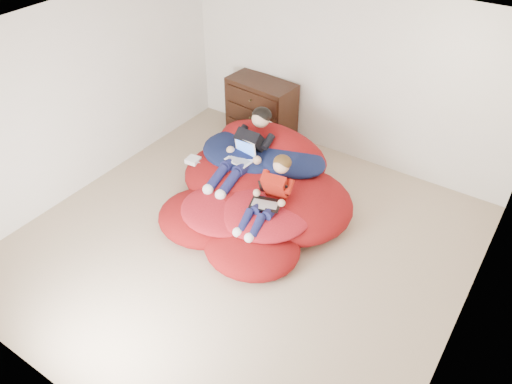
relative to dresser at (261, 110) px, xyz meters
The scene contains 9 objects.
room_shell 2.54m from the dresser, 61.57° to the right, with size 5.10×5.10×2.77m.
dresser is the anchor object (origin of this frame).
beanbag_pile 1.79m from the dresser, 58.37° to the right, with size 2.45×2.43×0.86m.
cream_pillow 0.85m from the dresser, 53.83° to the right, with size 0.42×0.27×0.27m, color white.
older_boy 1.45m from the dresser, 63.92° to the right, with size 0.36×1.27×0.77m.
younger_boy 2.29m from the dresser, 53.77° to the right, with size 0.34×0.98×0.68m.
laptop_white 1.55m from the dresser, 65.85° to the right, with size 0.35×0.30×0.25m.
laptop_black 2.32m from the dresser, 54.31° to the right, with size 0.41×0.46×0.24m.
power_adapter 1.63m from the dresser, 91.19° to the right, with size 0.17×0.17×0.06m, color white.
Camera 1 is at (2.60, -3.58, 4.20)m, focal length 35.00 mm.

